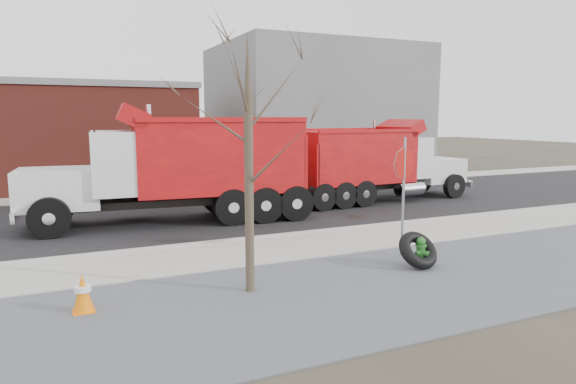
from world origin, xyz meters
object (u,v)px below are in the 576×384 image
dump_truck_red_a (375,161)px  dump_truck_red_b (181,164)px  fire_hydrant (421,253)px  stop_sign (404,177)px  truck_tire (418,250)px

dump_truck_red_a → dump_truck_red_b: 8.47m
fire_hydrant → dump_truck_red_a: dump_truck_red_a is taller
stop_sign → dump_truck_red_b: size_ratio=0.32×
fire_hydrant → stop_sign: bearing=58.1°
fire_hydrant → truck_tire: (-0.11, -0.02, 0.10)m
truck_tire → stop_sign: size_ratio=0.35×
fire_hydrant → truck_tire: bearing=169.8°
fire_hydrant → dump_truck_red_a: bearing=40.7°
stop_sign → dump_truck_red_a: bearing=66.1°
truck_tire → dump_truck_red_b: 8.74m
truck_tire → fire_hydrant: bearing=11.6°
fire_hydrant → stop_sign: stop_sign is taller
truck_tire → dump_truck_red_b: bearing=116.3°
fire_hydrant → truck_tire: size_ratio=0.70×
stop_sign → dump_truck_red_b: dump_truck_red_b is taller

